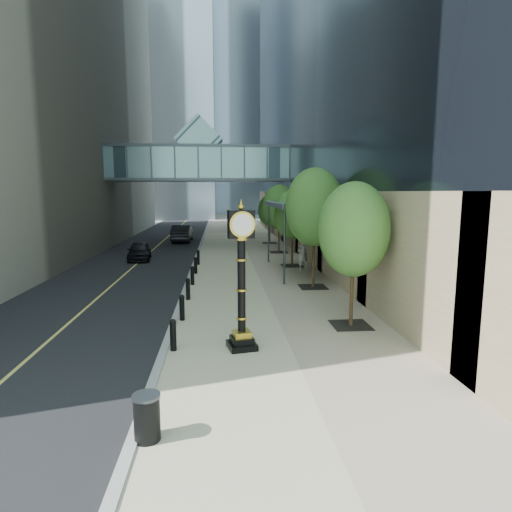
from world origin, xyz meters
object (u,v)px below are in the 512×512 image
at_px(trash_bin, 147,419).
at_px(pedestrian, 302,255).
at_px(car_near, 139,251).
at_px(car_far, 182,233).
at_px(street_clock, 242,287).

distance_m(trash_bin, pedestrian, 19.50).
xyz_separation_m(car_near, car_far, (2.14, 11.73, 0.18)).
distance_m(trash_bin, car_far, 35.44).
xyz_separation_m(pedestrian, car_far, (-8.98, 17.05, -0.16)).
bearing_deg(trash_bin, car_far, 93.71).
bearing_deg(car_near, street_clock, -76.94).
xyz_separation_m(trash_bin, pedestrian, (6.69, 18.31, 0.51)).
xyz_separation_m(pedestrian, car_near, (-11.12, 5.32, -0.34)).
bearing_deg(car_far, trash_bin, 94.92).
bearing_deg(pedestrian, street_clock, 54.15).
height_order(street_clock, car_near, street_clock).
height_order(street_clock, trash_bin, street_clock).
distance_m(pedestrian, car_far, 19.27).
bearing_deg(pedestrian, car_near, -42.70).
height_order(trash_bin, car_near, car_near).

